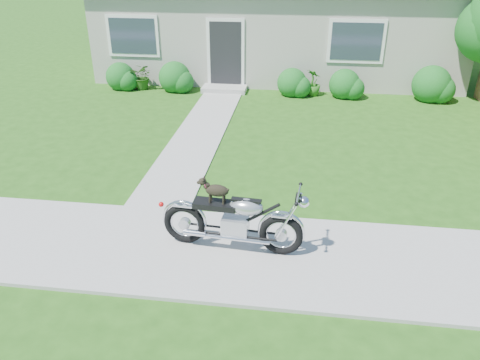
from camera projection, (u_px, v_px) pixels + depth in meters
The scene contains 8 objects.
ground at pixel (230, 252), 7.18m from camera, with size 80.00×80.00×0.00m, color #235114.
sidewalk at pixel (230, 251), 7.17m from camera, with size 24.00×2.20×0.04m, color #9E9B93.
walkway at pixel (201, 131), 11.77m from camera, with size 1.20×8.00×0.03m, color #9E9B93.
house at pixel (280, 8), 16.81m from camera, with size 12.60×7.03×4.50m.
shrub_row at pixel (287, 81), 14.45m from camera, with size 10.69×1.14×1.14m.
potted_plant_left at pixel (142, 76), 15.04m from camera, with size 0.75×0.65×0.84m, color #224C14.
potted_plant_right at pixel (313, 83), 14.40m from camera, with size 0.45×0.45×0.81m, color #2E6D1E.
motorcycle_with_dog at pixel (235, 220), 7.00m from camera, with size 2.22×0.60×1.16m.
Camera 1 is at (0.94, -5.83, 4.25)m, focal length 35.00 mm.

